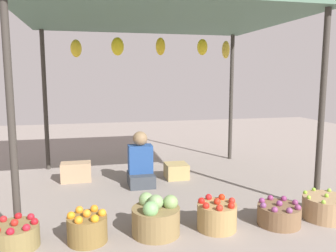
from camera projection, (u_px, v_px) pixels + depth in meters
ground_plane at (158, 185)px, 4.93m from camera, size 14.00×14.00×0.00m
market_stall_structure at (157, 29)px, 4.62m from camera, size 3.59×2.86×2.34m
vendor_person at (141, 165)px, 4.91m from camera, size 0.36×0.44×0.78m
basket_red_apples at (15, 235)px, 3.13m from camera, size 0.42×0.42×0.27m
basket_oranges at (87, 228)px, 3.23m from camera, size 0.38×0.38×0.32m
basket_cabbages at (156, 218)px, 3.38m from camera, size 0.48×0.48×0.41m
basket_red_tomatoes at (217, 216)px, 3.50m from camera, size 0.40×0.40×0.33m
basket_purple_onions at (279, 214)px, 3.61m from camera, size 0.45×0.45×0.26m
basket_limes at (326, 208)px, 3.76m from camera, size 0.49×0.49×0.29m
wooden_crate_near_vendor at (176, 171)px, 5.27m from camera, size 0.33×0.34×0.23m
wooden_crate_stacked_rear at (76, 172)px, 5.10m from camera, size 0.44×0.24×0.29m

